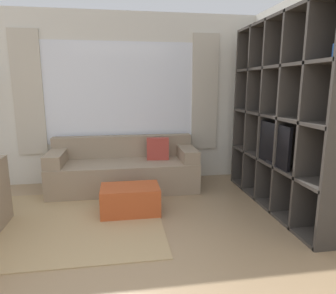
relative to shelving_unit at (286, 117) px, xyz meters
name	(u,v)px	position (x,y,z in m)	size (l,w,h in m)	color
wall_back	(121,99)	(-2.04, 1.50, 0.17)	(5.66, 0.11, 2.70)	silver
wall_right	(311,105)	(0.22, -0.16, 0.16)	(0.07, 4.46, 2.70)	silver
area_rug	(67,222)	(-2.71, -0.06, -1.18)	(2.19, 1.92, 0.01)	tan
shelving_unit	(286,117)	(0.00, 0.00, 0.00)	(0.44, 2.24, 2.40)	#232328
couch_main	(125,170)	(-2.02, 1.03, -0.89)	(2.20, 0.83, 0.78)	gray
ottoman	(130,200)	(-1.97, 0.08, -1.01)	(0.72, 0.45, 0.35)	#B74C23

